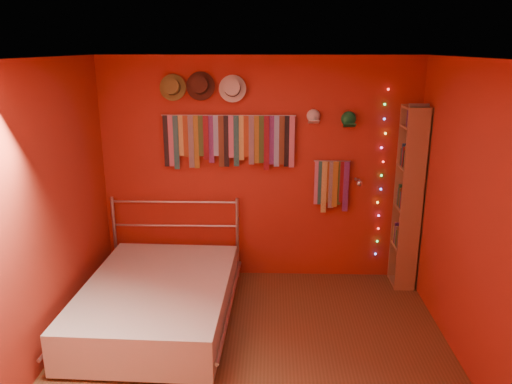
# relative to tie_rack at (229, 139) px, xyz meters

# --- Properties ---
(ground) EXTENTS (3.50, 3.50, 0.00)m
(ground) POSITION_rel_tie_rack_xyz_m (0.32, -1.68, -1.62)
(ground) COLOR brown
(ground) RESTS_ON ground
(back_wall) EXTENTS (3.50, 0.02, 2.50)m
(back_wall) POSITION_rel_tie_rack_xyz_m (0.32, 0.07, -0.37)
(back_wall) COLOR maroon
(back_wall) RESTS_ON ground
(right_wall) EXTENTS (0.02, 3.50, 2.50)m
(right_wall) POSITION_rel_tie_rack_xyz_m (2.07, -1.68, -0.37)
(right_wall) COLOR maroon
(right_wall) RESTS_ON ground
(left_wall) EXTENTS (0.02, 3.50, 2.50)m
(left_wall) POSITION_rel_tie_rack_xyz_m (-1.43, -1.68, -0.37)
(left_wall) COLOR maroon
(left_wall) RESTS_ON ground
(ceiling) EXTENTS (3.50, 3.50, 0.02)m
(ceiling) POSITION_rel_tie_rack_xyz_m (0.32, -1.68, 0.88)
(ceiling) COLOR white
(ceiling) RESTS_ON back_wall
(tie_rack) EXTENTS (1.45, 0.03, 0.60)m
(tie_rack) POSITION_rel_tie_rack_xyz_m (0.00, 0.00, 0.00)
(tie_rack) COLOR silver
(tie_rack) RESTS_ON back_wall
(small_tie_rack) EXTENTS (0.40, 0.03, 0.59)m
(small_tie_rack) POSITION_rel_tie_rack_xyz_m (1.13, -0.00, -0.49)
(small_tie_rack) COLOR silver
(small_tie_rack) RESTS_ON back_wall
(fedora_olive) EXTENTS (0.28, 0.15, 0.28)m
(fedora_olive) POSITION_rel_tie_rack_xyz_m (-0.59, -0.03, 0.56)
(fedora_olive) COLOR olive
(fedora_olive) RESTS_ON back_wall
(fedora_brown) EXTENTS (0.30, 0.16, 0.30)m
(fedora_brown) POSITION_rel_tie_rack_xyz_m (-0.29, -0.03, 0.57)
(fedora_brown) COLOR #3F2016
(fedora_brown) RESTS_ON back_wall
(fedora_white) EXTENTS (0.29, 0.16, 0.29)m
(fedora_white) POSITION_rel_tie_rack_xyz_m (0.04, -0.03, 0.55)
(fedora_white) COLOR silver
(fedora_white) RESTS_ON back_wall
(cap_white) EXTENTS (0.16, 0.20, 0.16)m
(cap_white) POSITION_rel_tie_rack_xyz_m (0.90, 0.01, 0.25)
(cap_white) COLOR silver
(cap_white) RESTS_ON back_wall
(cap_green) EXTENTS (0.17, 0.21, 0.17)m
(cap_green) POSITION_rel_tie_rack_xyz_m (1.28, 0.01, 0.22)
(cap_green) COLOR #186E35
(cap_green) RESTS_ON back_wall
(fairy_lights) EXTENTS (0.06, 0.02, 1.89)m
(fairy_lights) POSITION_rel_tie_rack_xyz_m (1.67, 0.03, -0.40)
(fairy_lights) COLOR #FF3333
(fairy_lights) RESTS_ON back_wall
(reading_lamp) EXTENTS (0.07, 0.28, 0.08)m
(reading_lamp) POSITION_rel_tie_rack_xyz_m (1.40, -0.15, -0.43)
(reading_lamp) COLOR silver
(reading_lamp) RESTS_ON back_wall
(bookshelf) EXTENTS (0.25, 0.34, 2.00)m
(bookshelf) POSITION_rel_tie_rack_xyz_m (1.98, -0.15, -0.60)
(bookshelf) COLOR #9A7145
(bookshelf) RESTS_ON ground
(bed) EXTENTS (1.50, 2.00, 0.96)m
(bed) POSITION_rel_tie_rack_xyz_m (-0.63, -1.04, -1.39)
(bed) COLOR silver
(bed) RESTS_ON ground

